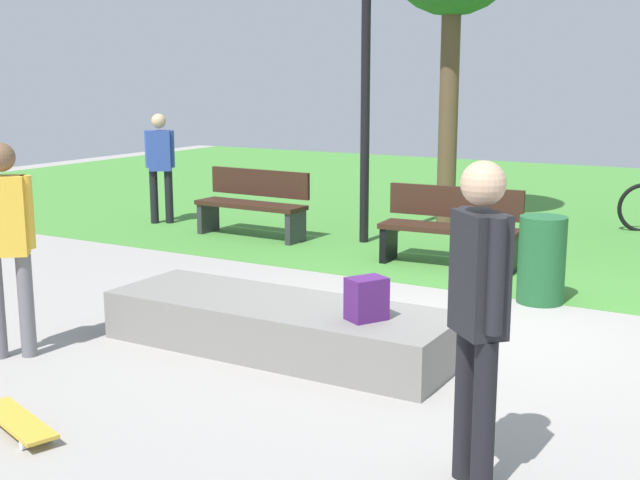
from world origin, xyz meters
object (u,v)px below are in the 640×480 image
park_bench_far_left (253,202)px  pedestrian_with_backpack (160,158)px  concrete_ledge (279,326)px  backpack_on_ledge (367,299)px  skater_performing_trick (479,300)px  skateboard_by_ledge (17,421)px  park_bench_center_lawn (451,225)px  lamp_post (366,17)px  skater_watching (6,234)px  trash_bin (542,260)px

park_bench_far_left → pedestrian_with_backpack: pedestrian_with_backpack is taller
concrete_ledge → park_bench_far_left: bearing=126.9°
backpack_on_ledge → concrete_ledge: bearing=113.7°
skater_performing_trick → park_bench_far_left: skater_performing_trick is taller
skateboard_by_ledge → park_bench_center_lawn: bearing=83.1°
pedestrian_with_backpack → backpack_on_ledge: bearing=-36.8°
skater_performing_trick → skateboard_by_ledge: skater_performing_trick is taller
skateboard_by_ledge → pedestrian_with_backpack: bearing=123.6°
skater_performing_trick → lamp_post: lamp_post is taller
skater_watching → skateboard_by_ledge: size_ratio=2.05×
backpack_on_ledge → skater_watching: skater_watching is taller
concrete_ledge → skater_performing_trick: skater_performing_trick is taller
backpack_on_ledge → skater_watching: 2.80m
backpack_on_ledge → skater_watching: bearing=143.1°
concrete_ledge → skater_watching: bearing=-145.3°
park_bench_far_left → trash_bin: bearing=-17.5°
skater_performing_trick → skater_watching: size_ratio=1.05×
skater_watching → trash_bin: bearing=49.1°
skater_watching → trash_bin: size_ratio=1.98×
park_bench_center_lawn → lamp_post: bearing=153.8°
skateboard_by_ledge → park_bench_center_lawn: park_bench_center_lawn is taller
concrete_ledge → park_bench_far_left: 4.78m
concrete_ledge → trash_bin: bearing=59.6°
park_bench_center_lawn → lamp_post: lamp_post is taller
lamp_post → pedestrian_with_backpack: (-3.28, -0.22, -1.92)m
backpack_on_ledge → park_bench_far_left: 5.37m
park_bench_far_left → lamp_post: 2.86m
lamp_post → trash_bin: 4.16m
backpack_on_ledge → trash_bin: trash_bin is taller
park_bench_far_left → concrete_ledge: bearing=-53.1°
park_bench_center_lawn → skater_watching: bearing=-111.2°
lamp_post → trash_bin: size_ratio=5.70×
backpack_on_ledge → skateboard_by_ledge: size_ratio=0.39×
skater_watching → park_bench_far_left: size_ratio=1.04×
skater_watching → trash_bin: skater_watching is taller
backpack_on_ledge → skateboard_by_ledge: backpack_on_ledge is taller
skateboard_by_ledge → trash_bin: 5.02m
backpack_on_ledge → park_bench_far_left: park_bench_far_left is taller
park_bench_far_left → lamp_post: lamp_post is taller
skateboard_by_ledge → trash_bin: bearing=66.3°
concrete_ledge → park_bench_far_left: size_ratio=1.79×
skater_performing_trick → lamp_post: 6.89m
park_bench_center_lawn → trash_bin: park_bench_center_lawn is taller
park_bench_center_lawn → backpack_on_ledge: bearing=-78.6°
lamp_post → skateboard_by_ledge: bearing=-82.7°
lamp_post → pedestrian_with_backpack: lamp_post is taller
backpack_on_ledge → skateboard_by_ledge: bearing=175.2°
trash_bin → park_bench_center_lawn: bearing=141.9°
backpack_on_ledge → skateboard_by_ledge: (-1.40, -2.04, -0.49)m
skater_watching → pedestrian_with_backpack: size_ratio=1.04×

